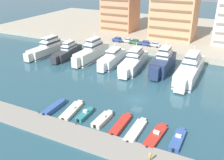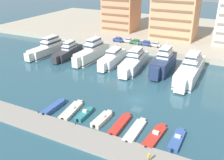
{
  "view_description": "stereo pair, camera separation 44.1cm",
  "coord_description": "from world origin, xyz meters",
  "px_view_note": "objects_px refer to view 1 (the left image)",
  "views": [
    {
      "loc": [
        17.56,
        -49.21,
        28.91
      ],
      "look_at": [
        -8.08,
        2.87,
        2.5
      ],
      "focal_mm": 40.0,
      "sensor_mm": 36.0,
      "label": 1
    },
    {
      "loc": [
        17.95,
        -49.02,
        28.91
      ],
      "look_at": [
        -8.08,
        2.87,
        2.5
      ],
      "focal_mm": 40.0,
      "sensor_mm": 36.0,
      "label": 2
    }
  ],
  "objects_px": {
    "car_blue_far_left": "(118,39)",
    "motorboat_cream_center_left": "(103,119)",
    "motorboat_teal_mid_left": "(85,114)",
    "motorboat_blue_right": "(178,139)",
    "yacht_white_center": "(134,61)",
    "motorboat_red_mid_right": "(156,136)",
    "motorboat_red_center": "(121,124)",
    "yacht_white_center_left": "(112,58)",
    "motorboat_blue_far_left": "(54,107)",
    "yacht_ivory_far_left": "(48,48)",
    "car_silver_left": "(127,40)",
    "car_green_mid_left": "(135,42)",
    "motorboat_cream_left": "(72,110)",
    "car_silver_center": "(155,44)",
    "car_blue_center_left": "(145,43)",
    "yacht_ivory_mid_left": "(92,52)",
    "yacht_navy_center_right": "(163,63)",
    "yacht_white_mid_right": "(190,69)",
    "yacht_charcoal_left": "(67,52)",
    "pedestrian_near_edge": "(150,156)",
    "motorboat_white_center_right": "(136,130)"
  },
  "relations": [
    {
      "from": "yacht_ivory_far_left",
      "to": "yacht_white_center",
      "type": "relative_size",
      "value": 1.01
    },
    {
      "from": "yacht_charcoal_left",
      "to": "yacht_white_center_left",
      "type": "relative_size",
      "value": 0.98
    },
    {
      "from": "car_blue_far_left",
      "to": "motorboat_teal_mid_left",
      "type": "bearing_deg",
      "value": -72.73
    },
    {
      "from": "yacht_white_center_left",
      "to": "yacht_white_center",
      "type": "bearing_deg",
      "value": 0.28
    },
    {
      "from": "motorboat_teal_mid_left",
      "to": "motorboat_cream_center_left",
      "type": "bearing_deg",
      "value": -0.28
    },
    {
      "from": "motorboat_red_mid_right",
      "to": "motorboat_blue_right",
      "type": "bearing_deg",
      "value": 10.31
    },
    {
      "from": "motorboat_blue_far_left",
      "to": "car_blue_center_left",
      "type": "xyz_separation_m",
      "value": [
        3.84,
        49.35,
        2.53
      ]
    },
    {
      "from": "yacht_white_mid_right",
      "to": "car_silver_left",
      "type": "height_order",
      "value": "yacht_white_mid_right"
    },
    {
      "from": "motorboat_cream_center_left",
      "to": "pedestrian_near_edge",
      "type": "distance_m",
      "value": 14.65
    },
    {
      "from": "yacht_white_center_left",
      "to": "pedestrian_near_edge",
      "type": "distance_m",
      "value": 45.87
    },
    {
      "from": "motorboat_cream_center_left",
      "to": "motorboat_cream_left",
      "type": "bearing_deg",
      "value": 177.9
    },
    {
      "from": "motorboat_red_center",
      "to": "car_silver_left",
      "type": "height_order",
      "value": "car_silver_left"
    },
    {
      "from": "yacht_white_mid_right",
      "to": "car_silver_center",
      "type": "relative_size",
      "value": 5.55
    },
    {
      "from": "motorboat_red_center",
      "to": "motorboat_cream_left",
      "type": "bearing_deg",
      "value": 179.15
    },
    {
      "from": "motorboat_cream_left",
      "to": "motorboat_red_mid_right",
      "type": "height_order",
      "value": "motorboat_red_mid_right"
    },
    {
      "from": "yacht_ivory_far_left",
      "to": "car_green_mid_left",
      "type": "height_order",
      "value": "yacht_ivory_far_left"
    },
    {
      "from": "motorboat_blue_far_left",
      "to": "motorboat_red_center",
      "type": "distance_m",
      "value": 15.88
    },
    {
      "from": "motorboat_teal_mid_left",
      "to": "motorboat_blue_right",
      "type": "distance_m",
      "value": 19.53
    },
    {
      "from": "motorboat_blue_far_left",
      "to": "motorboat_teal_mid_left",
      "type": "distance_m",
      "value": 7.59
    },
    {
      "from": "yacht_white_center",
      "to": "motorboat_blue_far_left",
      "type": "xyz_separation_m",
      "value": [
        -6.41,
        -31.33,
        -1.59
      ]
    },
    {
      "from": "motorboat_cream_left",
      "to": "car_silver_left",
      "type": "relative_size",
      "value": 2.04
    },
    {
      "from": "yacht_charcoal_left",
      "to": "yacht_white_mid_right",
      "type": "distance_m",
      "value": 41.57
    },
    {
      "from": "motorboat_teal_mid_left",
      "to": "motorboat_white_center_right",
      "type": "distance_m",
      "value": 11.71
    },
    {
      "from": "motorboat_red_center",
      "to": "car_blue_center_left",
      "type": "relative_size",
      "value": 2.03
    },
    {
      "from": "yacht_ivory_mid_left",
      "to": "motorboat_teal_mid_left",
      "type": "height_order",
      "value": "yacht_ivory_mid_left"
    },
    {
      "from": "yacht_white_mid_right",
      "to": "motorboat_white_center_right",
      "type": "distance_m",
      "value": 31.4
    },
    {
      "from": "yacht_white_mid_right",
      "to": "motorboat_red_mid_right",
      "type": "bearing_deg",
      "value": -90.5
    },
    {
      "from": "yacht_white_center_left",
      "to": "yacht_white_mid_right",
      "type": "height_order",
      "value": "yacht_white_mid_right"
    },
    {
      "from": "yacht_charcoal_left",
      "to": "yacht_white_center",
      "type": "height_order",
      "value": "yacht_white_center"
    },
    {
      "from": "motorboat_white_center_right",
      "to": "car_green_mid_left",
      "type": "height_order",
      "value": "car_green_mid_left"
    },
    {
      "from": "yacht_charcoal_left",
      "to": "yacht_navy_center_right",
      "type": "relative_size",
      "value": 0.98
    },
    {
      "from": "motorboat_red_center",
      "to": "car_silver_center",
      "type": "distance_m",
      "value": 49.27
    },
    {
      "from": "motorboat_red_center",
      "to": "yacht_white_center_left",
      "type": "bearing_deg",
      "value": 119.18
    },
    {
      "from": "motorboat_blue_far_left",
      "to": "car_silver_left",
      "type": "height_order",
      "value": "car_silver_left"
    },
    {
      "from": "car_silver_left",
      "to": "car_green_mid_left",
      "type": "height_order",
      "value": "same"
    },
    {
      "from": "yacht_ivory_mid_left",
      "to": "car_green_mid_left",
      "type": "distance_m",
      "value": 19.64
    },
    {
      "from": "yacht_white_mid_right",
      "to": "yacht_white_center_left",
      "type": "bearing_deg",
      "value": 179.97
    },
    {
      "from": "yacht_ivory_mid_left",
      "to": "motorboat_cream_left",
      "type": "height_order",
      "value": "yacht_ivory_mid_left"
    },
    {
      "from": "yacht_ivory_far_left",
      "to": "car_silver_center",
      "type": "bearing_deg",
      "value": 29.18
    },
    {
      "from": "motorboat_blue_far_left",
      "to": "motorboat_teal_mid_left",
      "type": "xyz_separation_m",
      "value": [
        7.56,
        0.68,
        -0.07
      ]
    },
    {
      "from": "yacht_white_center",
      "to": "motorboat_red_mid_right",
      "type": "height_order",
      "value": "yacht_white_center"
    },
    {
      "from": "yacht_white_center",
      "to": "motorboat_red_mid_right",
      "type": "bearing_deg",
      "value": -61.65
    },
    {
      "from": "car_blue_center_left",
      "to": "motorboat_cream_center_left",
      "type": "bearing_deg",
      "value": -80.69
    },
    {
      "from": "yacht_ivory_far_left",
      "to": "motorboat_red_center",
      "type": "height_order",
      "value": "yacht_ivory_far_left"
    },
    {
      "from": "yacht_ivory_mid_left",
      "to": "yacht_navy_center_right",
      "type": "xyz_separation_m",
      "value": [
        24.32,
        0.7,
        0.06
      ]
    },
    {
      "from": "motorboat_cream_center_left",
      "to": "motorboat_red_center",
      "type": "height_order",
      "value": "motorboat_cream_center_left"
    },
    {
      "from": "car_blue_far_left",
      "to": "motorboat_cream_center_left",
      "type": "bearing_deg",
      "value": -68.28
    },
    {
      "from": "motorboat_teal_mid_left",
      "to": "car_blue_far_left",
      "type": "distance_m",
      "value": 51.08
    },
    {
      "from": "motorboat_teal_mid_left",
      "to": "motorboat_cream_center_left",
      "type": "distance_m",
      "value": 4.26
    },
    {
      "from": "yacht_white_mid_right",
      "to": "car_blue_center_left",
      "type": "distance_m",
      "value": 26.66
    }
  ]
}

